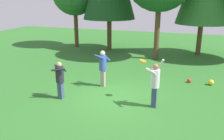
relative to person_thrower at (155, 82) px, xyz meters
The scene contains 7 objects.
ground_plane 2.08m from the person_thrower, 168.59° to the left, with size 40.00×40.00×0.00m, color #2D6B28.
person_thrower is the anchor object (origin of this frame).
person_catcher 3.03m from the person_thrower, 151.60° to the left, with size 0.73×0.67×1.73m.
person_bystander 3.85m from the person_thrower, behind, with size 0.66×0.62×1.59m.
frisbee 1.04m from the person_thrower, 136.31° to the left, with size 0.27×0.28×0.11m.
ball_red 3.65m from the person_thrower, 69.76° to the left, with size 0.20×0.20×0.20m, color red.
ball_yellow 4.07m from the person_thrower, 55.83° to the left, with size 0.27×0.27×0.27m, color yellow.
Camera 1 is at (2.97, -8.79, 4.10)m, focal length 37.95 mm.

